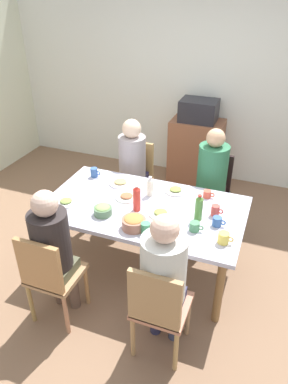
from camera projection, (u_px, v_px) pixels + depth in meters
ground_plane at (144, 265)px, 3.75m from camera, size 6.71×6.71×0.00m
wall_back at (204, 85)px, 4.89m from camera, size 5.83×0.12×2.60m
dining_table at (144, 212)px, 3.42m from camera, size 1.85×1.04×0.73m
chair_0 at (135, 175)px, 4.36m from camera, size 0.40×0.40×0.90m
person_0 at (132, 161)px, 4.17m from camera, size 0.31×0.31×1.23m
chair_1 at (159, 307)px, 2.63m from camera, size 0.40×0.40×0.90m
person_1 at (164, 274)px, 2.57m from camera, size 0.33×0.33×1.25m
chair_2 at (50, 274)px, 2.91m from camera, size 0.40×0.40×0.90m
person_2 at (52, 245)px, 2.87m from camera, size 0.31×0.31×1.24m
chair_3 at (211, 189)px, 4.07m from camera, size 0.40×0.40×0.90m
person_3 at (212, 174)px, 3.88m from camera, size 0.32×0.32×1.25m
plate_0 at (176, 190)px, 3.60m from camera, size 0.21×0.21×0.04m
plate_1 at (66, 202)px, 3.42m from camera, size 0.20×0.20×0.04m
plate_2 at (127, 197)px, 3.49m from camera, size 0.22×0.22×0.04m
plate_3 at (161, 213)px, 3.25m from camera, size 0.21×0.21×0.04m
plate_4 at (120, 183)px, 3.73m from camera, size 0.24×0.24×0.04m
bowl_0 at (134, 222)px, 3.06m from camera, size 0.21×0.21×0.11m
bowl_1 at (103, 210)px, 3.24m from camera, size 0.16×0.16×0.09m
cup_0 at (207, 194)px, 3.50m from camera, size 0.11×0.08×0.07m
cup_1 at (146, 228)px, 3.00m from camera, size 0.11×0.08×0.10m
cup_2 at (216, 210)px, 3.23m from camera, size 0.11×0.07×0.10m
cup_3 at (217, 221)px, 3.10m from camera, size 0.12×0.08×0.08m
cup_4 at (94, 172)px, 3.85m from camera, size 0.11×0.07×0.10m
cup_5 at (195, 226)px, 3.04m from camera, size 0.12×0.08×0.08m
cup_6 at (224, 238)px, 2.89m from camera, size 0.13×0.09×0.09m
bottle_0 at (137, 198)px, 3.26m from camera, size 0.07×0.07×0.26m
bottle_1 at (150, 187)px, 3.50m from camera, size 0.06×0.06×0.20m
bottle_2 at (199, 208)px, 3.14m from camera, size 0.07×0.07×0.25m
side_cabinet at (196, 152)px, 5.08m from camera, size 0.70×0.44×0.90m
microwave at (199, 110)px, 4.78m from camera, size 0.48×0.36×0.28m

